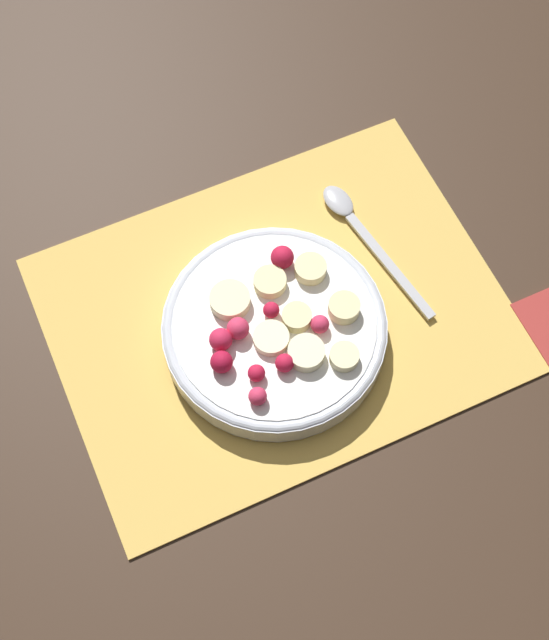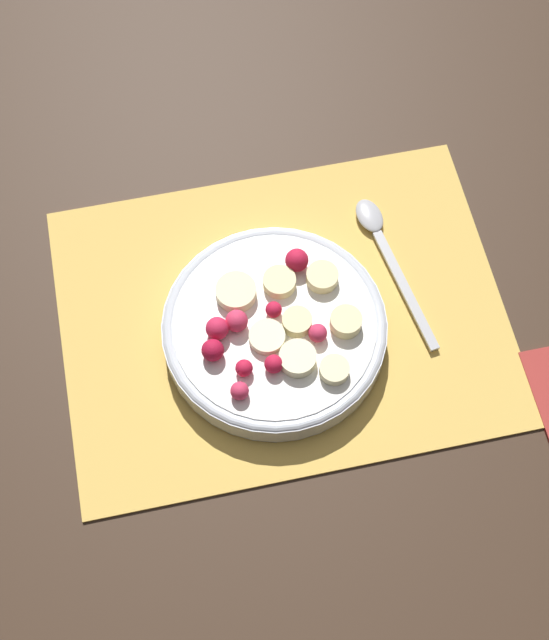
{
  "view_description": "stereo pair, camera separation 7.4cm",
  "coord_description": "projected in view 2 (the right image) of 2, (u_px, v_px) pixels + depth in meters",
  "views": [
    {
      "loc": [
        0.15,
        0.33,
        0.76
      ],
      "look_at": [
        0.01,
        0.02,
        0.04
      ],
      "focal_mm": 50.0,
      "sensor_mm": 36.0,
      "label": 1
    },
    {
      "loc": [
        0.08,
        0.35,
        0.76
      ],
      "look_at": [
        0.01,
        0.02,
        0.04
      ],
      "focal_mm": 50.0,
      "sensor_mm": 36.0,
      "label": 2
    }
  ],
  "objects": [
    {
      "name": "ground_plane",
      "position": [
        283.0,
        316.0,
        0.84
      ],
      "size": [
        3.0,
        3.0,
        0.0
      ],
      "primitive_type": "plane",
      "color": "#382619"
    },
    {
      "name": "spoon",
      "position": [
        383.0,
        243.0,
        0.86
      ],
      "size": [
        0.04,
        0.17,
        0.01
      ],
      "rotation": [
        0.0,
        0.0,
        4.87
      ],
      "color": "#B2B2B7",
      "rests_on": "placemat"
    },
    {
      "name": "fruit_bowl",
      "position": [
        275.0,
        328.0,
        0.81
      ],
      "size": [
        0.2,
        0.2,
        0.05
      ],
      "color": "silver",
      "rests_on": "placemat"
    },
    {
      "name": "placemat",
      "position": [
        283.0,
        315.0,
        0.84
      ],
      "size": [
        0.41,
        0.31,
        0.01
      ],
      "color": "#E0B251",
      "rests_on": "ground_plane"
    }
  ]
}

